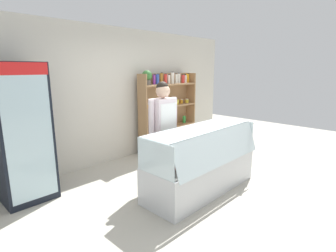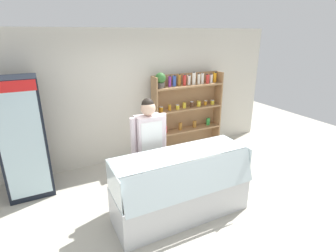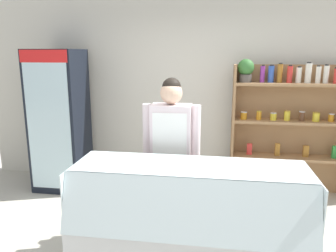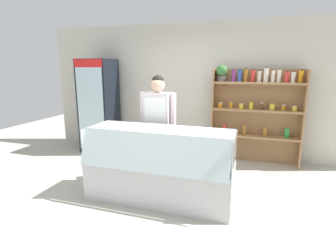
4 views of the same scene
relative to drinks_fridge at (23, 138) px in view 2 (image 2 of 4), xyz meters
name	(u,v)px [view 2 (image 2 of 4)]	position (x,y,z in m)	size (l,w,h in m)	color
ground_plane	(181,209)	(2.05, -1.60, -0.99)	(12.00, 12.00, 0.00)	#B7B2A3
back_wall	(131,97)	(2.05, 0.53, 0.36)	(6.80, 0.10, 2.70)	beige
drinks_fridge	(23,138)	(0.00, 0.00, 0.00)	(0.69, 0.64, 1.98)	black
shelving_unit	(185,107)	(3.19, 0.25, 0.06)	(1.63, 0.29, 1.86)	#9E754C
deli_display_case	(181,196)	(1.99, -1.69, -0.68)	(2.00, 0.77, 1.01)	silver
shop_clerk	(149,142)	(1.76, -1.09, 0.02)	(0.59, 0.25, 1.70)	#383D51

